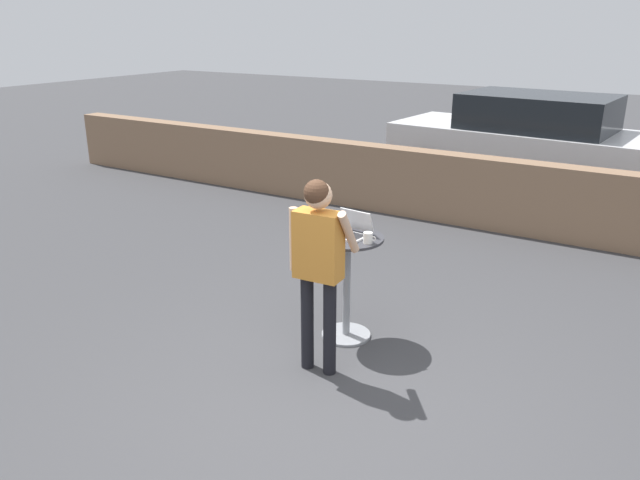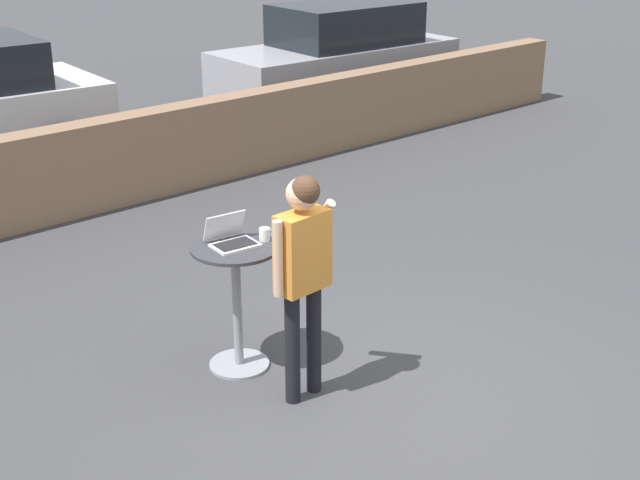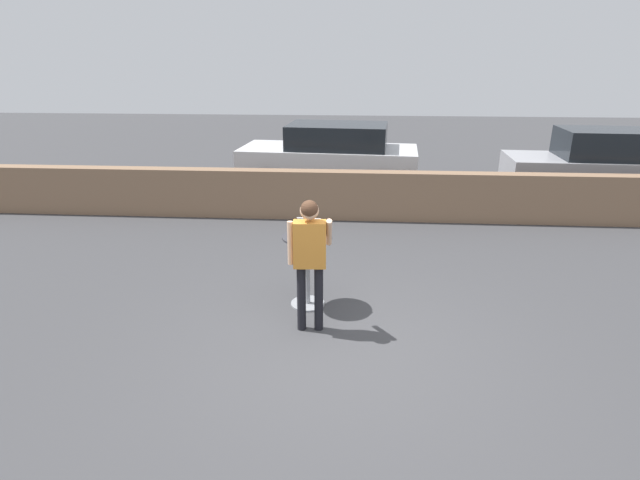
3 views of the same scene
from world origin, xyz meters
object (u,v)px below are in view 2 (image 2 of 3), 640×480
Objects in this scene: standing_person at (303,260)px; parked_car_further_down at (338,58)px; laptop at (231,238)px; cafe_table at (237,292)px; coffee_mug at (265,234)px.

standing_person is 8.81m from parked_car_further_down.
laptop is 8.38m from parked_car_further_down.
parked_car_further_down reaches higher than cafe_table.
cafe_table is at bearing -97.40° from laptop.
cafe_table is 0.49m from coffee_mug.
standing_person is (-0.14, -0.60, 0.02)m from coffee_mug.
standing_person is (0.09, -0.66, 0.45)m from cafe_table.
parked_car_further_down is (6.02, 5.68, -0.21)m from coffee_mug.
parked_car_further_down reaches higher than coffee_mug.
coffee_mug is at bearing -13.77° from cafe_table.
coffee_mug is (0.24, -0.06, 0.43)m from cafe_table.
standing_person is 0.41× the size of parked_car_further_down.
coffee_mug reaches higher than cafe_table.
parked_car_further_down reaches higher than laptop.
parked_car_further_down is (6.26, 5.63, 0.21)m from cafe_table.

